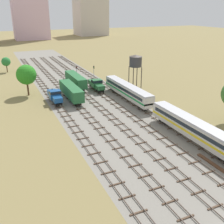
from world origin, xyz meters
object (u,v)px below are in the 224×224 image
Objects in this scene: shunter_loco_far_left_mid at (55,95)px; water_tower at (136,61)px; shunter_loco_centre_far at (96,84)px; signal_post_near at (77,72)px; freight_boxcar_centre_left_farther at (76,80)px; passenger_coach_centre_right_near at (127,90)px; freight_boxcar_left_midfar at (71,91)px; signal_post_nearest at (94,72)px; passenger_coach_centre_right_nearest at (193,128)px.

water_tower reaches higher than shunter_loco_far_left_mid.
shunter_loco_centre_far is at bearing 23.11° from shunter_loco_far_left_mid.
shunter_loco_centre_far is 1.59× the size of signal_post_near.
freight_boxcar_centre_left_farther is at bearing 155.25° from water_tower.
passenger_coach_centre_right_near is at bearing -67.87° from shunter_loco_centre_far.
shunter_loco_far_left_mid is (-17.98, 5.30, -0.60)m from passenger_coach_centre_right_near.
freight_boxcar_left_midfar is 1.65× the size of shunter_loco_centre_far.
freight_boxcar_left_midfar is 11.67m from freight_boxcar_centre_left_farther.
signal_post_nearest is (-2.25, 18.98, 1.00)m from passenger_coach_centre_right_near.
signal_post_nearest reaches higher than signal_post_near.
shunter_loco_far_left_mid is 1.59× the size of signal_post_near.
passenger_coach_centre_right_nearest is 34.46m from freight_boxcar_left_midfar.
freight_boxcar_left_midfar is (4.50, 0.75, 0.44)m from shunter_loco_far_left_mid.
freight_boxcar_centre_left_farther is (8.99, 11.51, 0.44)m from shunter_loco_far_left_mid.
freight_boxcar_left_midfar reaches higher than shunter_loco_centre_far.
signal_post_nearest is (-2.25, 44.65, 1.00)m from passenger_coach_centre_right_nearest.
shunter_loco_far_left_mid is 20.91m from signal_post_nearest.
signal_post_near is (6.73, 16.75, 0.94)m from freight_boxcar_left_midfar.
signal_post_near is at bearing 106.47° from passenger_coach_centre_right_near.
signal_post_nearest reaches higher than freight_boxcar_left_midfar.
passenger_coach_centre_right_near is at bearing -73.53° from signal_post_near.
signal_post_nearest is at bearing 74.17° from shunter_loco_centre_far.
passenger_coach_centre_right_nearest is 2.22× the size of water_tower.
signal_post_near is at bearing 100.83° from shunter_loco_centre_far.
freight_boxcar_centre_left_farther is at bearing 127.93° from shunter_loco_centre_far.
passenger_coach_centre_right_near reaches higher than shunter_loco_far_left_mid.
signal_post_near is at bearing 69.47° from freight_boxcar_centre_left_farther.
freight_boxcar_centre_left_farther is at bearing 101.94° from passenger_coach_centre_right_nearest.
passenger_coach_centre_right_near is at bearing -16.43° from shunter_loco_far_left_mid.
passenger_coach_centre_right_near is 1.57× the size of freight_boxcar_centre_left_farther.
passenger_coach_centre_right_near is 13.02m from water_tower.
passenger_coach_centre_right_near is 1.57× the size of freight_boxcar_left_midfar.
passenger_coach_centre_right_near reaches higher than freight_boxcar_centre_left_farther.
signal_post_nearest is (11.23, 12.93, 1.16)m from freight_boxcar_left_midfar.
shunter_loco_far_left_mid is at bearing -170.60° from freight_boxcar_left_midfar.
shunter_loco_far_left_mid is at bearing -128.00° from freight_boxcar_centre_left_farther.
shunter_loco_centre_far is 0.85× the size of water_tower.
passenger_coach_centre_right_near is at bearing -83.25° from signal_post_nearest.
passenger_coach_centre_right_near reaches higher than freight_boxcar_left_midfar.
signal_post_nearest is at bearing 134.71° from water_tower.
water_tower is 20.07m from signal_post_near.
freight_boxcar_centre_left_farther reaches higher than shunter_loco_far_left_mid.
passenger_coach_centre_right_nearest is at bearing -66.98° from freight_boxcar_left_midfar.
signal_post_near is (-6.74, 48.47, 0.77)m from passenger_coach_centre_right_nearest.
passenger_coach_centre_right_nearest is 35.82m from shunter_loco_far_left_mid.
shunter_loco_far_left_mid is at bearing -122.71° from signal_post_near.
water_tower is (11.84, -1.77, 6.02)m from shunter_loco_centre_far.
freight_boxcar_left_midfar reaches higher than shunter_loco_far_left_mid.
freight_boxcar_left_midfar is 10.29m from shunter_loco_centre_far.
signal_post_near is (-2.25, 11.74, 1.38)m from shunter_loco_centre_far.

